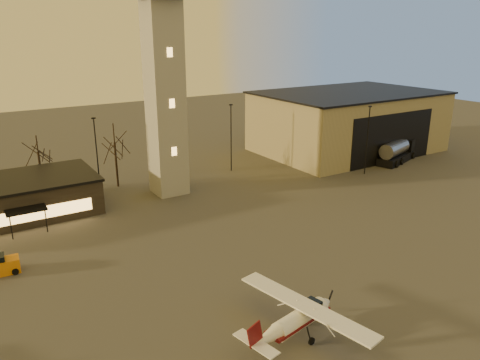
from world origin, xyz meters
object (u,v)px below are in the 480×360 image
object	(u,v)px
cessna_front	(301,320)
fuel_truck	(397,153)
control_tower	(164,66)
hangar	(348,121)
service_cart	(2,266)

from	to	relation	value
cessna_front	fuel_truck	distance (m)	49.90
control_tower	hangar	xyz separation A→B (m)	(36.00, 3.98, -11.17)
cessna_front	service_cart	xyz separation A→B (m)	(-16.83, 20.82, -0.40)
cessna_front	service_cart	size ratio (longest dim) A/B	3.94
cessna_front	hangar	bearing A→B (deg)	30.90
cessna_front	fuel_truck	world-z (taller)	fuel_truck
service_cart	control_tower	bearing A→B (deg)	33.08
control_tower	fuel_truck	size ratio (longest dim) A/B	3.23
fuel_truck	service_cart	size ratio (longest dim) A/B	3.48
hangar	cessna_front	bearing A→B (deg)	-137.85
control_tower	service_cart	xyz separation A→B (m)	(-21.48, -11.99, -15.65)
fuel_truck	service_cart	bearing A→B (deg)	168.40
cessna_front	service_cart	distance (m)	26.78
control_tower	hangar	bearing A→B (deg)	6.31
control_tower	hangar	size ratio (longest dim) A/B	1.07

